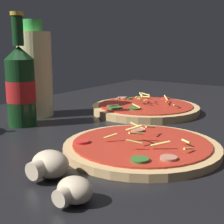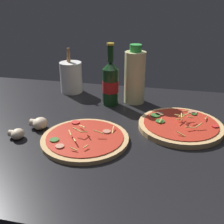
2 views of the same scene
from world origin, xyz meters
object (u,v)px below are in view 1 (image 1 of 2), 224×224
(pizza_near, at_px, (141,147))
(mushroom_right, at_px, (49,165))
(pizza_far, at_px, (145,108))
(oil_bottle, at_px, (35,72))
(mushroom_left, at_px, (74,191))
(beer_bottle, at_px, (21,85))

(pizza_near, height_order, mushroom_right, pizza_near)
(pizza_far, relative_size, oil_bottle, 1.19)
(pizza_near, relative_size, oil_bottle, 1.14)
(mushroom_left, bearing_deg, pizza_far, 20.12)
(beer_bottle, xyz_separation_m, mushroom_right, (-0.18, -0.26, -0.07))
(pizza_far, xyz_separation_m, oil_bottle, (-0.19, 0.21, 0.10))
(beer_bottle, xyz_separation_m, mushroom_left, (-0.22, -0.34, -0.07))
(pizza_far, height_order, mushroom_left, pizza_far)
(oil_bottle, bearing_deg, mushroom_left, -128.48)
(pizza_near, xyz_separation_m, pizza_far, (0.29, 0.15, 0.00))
(beer_bottle, bearing_deg, oil_bottle, 28.51)
(pizza_near, relative_size, mushroom_left, 5.60)
(pizza_far, xyz_separation_m, mushroom_left, (-0.50, -0.18, 0.01))
(pizza_near, height_order, pizza_far, pizza_far)
(mushroom_left, distance_m, mushroom_right, 0.09)
(oil_bottle, xyz_separation_m, mushroom_left, (-0.31, -0.39, -0.09))
(pizza_near, bearing_deg, pizza_far, 28.08)
(beer_bottle, height_order, mushroom_right, beer_bottle)
(mushroom_left, xyz_separation_m, mushroom_right, (0.04, 0.08, 0.00))
(oil_bottle, relative_size, mushroom_right, 4.04)
(pizza_far, distance_m, mushroom_left, 0.53)
(pizza_near, bearing_deg, mushroom_right, 164.49)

